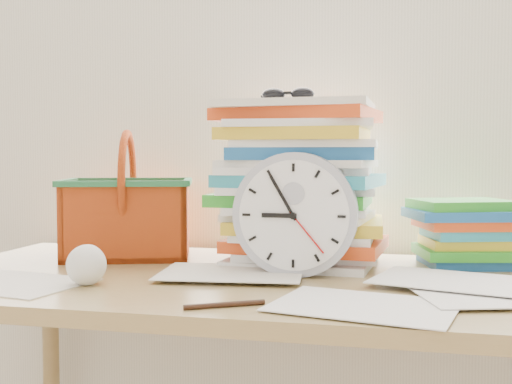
% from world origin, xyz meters
% --- Properties ---
extents(curtain, '(2.40, 0.01, 2.50)m').
position_xyz_m(curtain, '(0.00, 1.98, 1.30)').
color(curtain, white).
rests_on(curtain, room_shell).
extents(desk, '(1.40, 0.70, 0.75)m').
position_xyz_m(desk, '(0.00, 1.60, 0.68)').
color(desk, olive).
rests_on(desk, ground).
extents(paper_stack, '(0.37, 0.31, 0.36)m').
position_xyz_m(paper_stack, '(0.06, 1.77, 0.93)').
color(paper_stack, white).
rests_on(paper_stack, desk).
extents(clock, '(0.25, 0.05, 0.25)m').
position_xyz_m(clock, '(0.07, 1.61, 0.88)').
color(clock, '#ABAEBA').
rests_on(clock, desk).
extents(sunglasses, '(0.14, 0.12, 0.03)m').
position_xyz_m(sunglasses, '(0.04, 1.73, 1.13)').
color(sunglasses, black).
rests_on(sunglasses, paper_stack).
extents(book_stack, '(0.29, 0.25, 0.15)m').
position_xyz_m(book_stack, '(0.42, 1.82, 0.82)').
color(book_stack, white).
rests_on(book_stack, desk).
extents(basket, '(0.35, 0.31, 0.30)m').
position_xyz_m(basket, '(-0.36, 1.77, 0.90)').
color(basket, '#B94312').
rests_on(basket, desk).
extents(crumpled_ball, '(0.08, 0.08, 0.08)m').
position_xyz_m(crumpled_ball, '(-0.30, 1.44, 0.79)').
color(crumpled_ball, white).
rests_on(crumpled_ball, desk).
extents(pen, '(0.12, 0.07, 0.01)m').
position_xyz_m(pen, '(0.01, 1.32, 0.75)').
color(pen, black).
rests_on(pen, desk).
extents(scattered_papers, '(1.26, 0.42, 0.02)m').
position_xyz_m(scattered_papers, '(0.00, 1.60, 0.76)').
color(scattered_papers, white).
rests_on(scattered_papers, desk).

